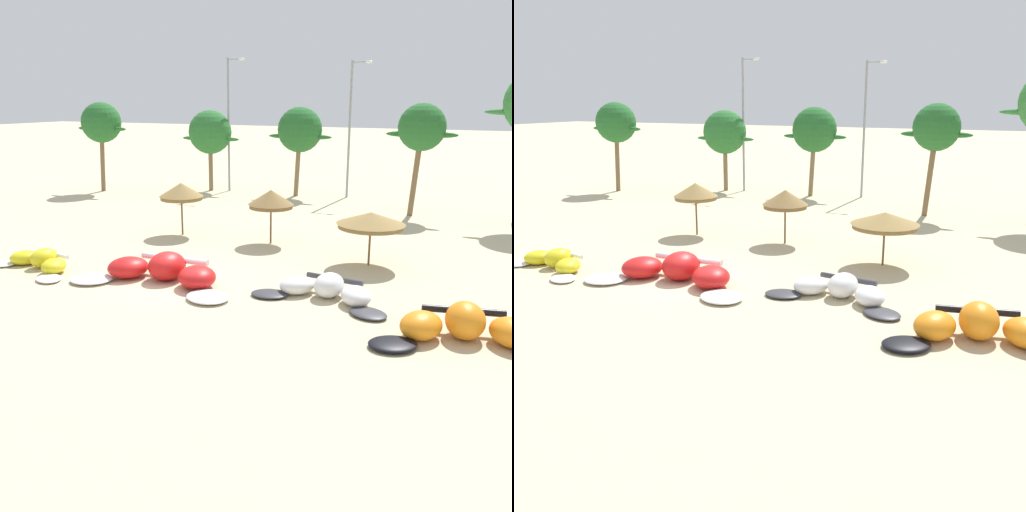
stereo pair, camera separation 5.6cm
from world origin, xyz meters
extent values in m
plane|color=beige|center=(0.00, 0.00, 0.00)|extent=(260.00, 260.00, 0.00)
ellipsoid|color=white|center=(-8.71, -1.35, 0.09)|extent=(1.50, 1.23, 0.18)
ellipsoid|color=yellow|center=(-7.83, -0.75, 0.33)|extent=(1.71, 1.70, 0.67)
ellipsoid|color=yellow|center=(-6.65, -0.70, 0.45)|extent=(1.30, 1.55, 0.90)
ellipsoid|color=yellow|center=(-5.58, -1.22, 0.33)|extent=(1.50, 1.67, 0.67)
ellipsoid|color=white|center=(-5.02, -2.12, 0.09)|extent=(1.71, 1.61, 0.18)
cylinder|color=white|center=(-6.55, -0.23, 0.55)|extent=(2.20, 0.65, 0.20)
cube|color=white|center=(-6.68, -0.83, 0.45)|extent=(0.89, 0.65, 0.04)
ellipsoid|color=white|center=(-3.23, -1.47, 0.12)|extent=(2.25, 2.12, 0.24)
ellipsoid|color=red|center=(-2.17, -0.29, 0.45)|extent=(2.29, 2.37, 0.91)
ellipsoid|color=red|center=(-0.46, 0.20, 0.61)|extent=(1.61, 1.85, 1.22)
ellipsoid|color=red|center=(1.27, -0.19, 0.45)|extent=(2.33, 2.38, 0.91)
ellipsoid|color=white|center=(2.40, -1.30, 0.12)|extent=(2.20, 2.05, 0.24)
cylinder|color=white|center=(-0.48, 0.83, 0.76)|extent=(3.31, 0.40, 0.30)
cube|color=white|center=(-0.46, 0.02, 0.61)|extent=(1.22, 0.69, 0.04)
ellipsoid|color=#333338|center=(4.41, 0.12, 0.10)|extent=(1.72, 1.46, 0.19)
ellipsoid|color=white|center=(5.29, 0.87, 0.36)|extent=(1.83, 1.86, 0.72)
ellipsoid|color=white|center=(6.57, 1.05, 0.48)|extent=(1.28, 1.59, 0.97)
ellipsoid|color=white|center=(7.78, 0.61, 0.36)|extent=(1.71, 1.85, 0.72)
ellipsoid|color=#333338|center=(8.49, -0.29, 0.10)|extent=(1.83, 1.67, 0.19)
cylinder|color=#333338|center=(6.62, 1.57, 0.59)|extent=(2.41, 0.46, 0.22)
cube|color=#333338|center=(6.55, 0.91, 0.48)|extent=(0.92, 0.62, 0.04)
ellipsoid|color=black|center=(9.86, -2.62, 0.12)|extent=(2.01, 1.92, 0.25)
ellipsoid|color=orange|center=(10.53, -1.51, 0.46)|extent=(1.77, 1.93, 0.91)
ellipsoid|color=orange|center=(11.81, -0.86, 0.62)|extent=(1.58, 1.81, 1.23)
cylinder|color=black|center=(11.69, -0.32, 0.74)|extent=(2.67, 0.83, 0.24)
cube|color=black|center=(11.85, -1.01, 0.62)|extent=(1.08, 0.77, 0.04)
cylinder|color=brown|center=(-4.36, 7.56, 1.12)|extent=(0.10, 0.10, 2.23)
cone|color=olive|center=(-4.36, 7.56, 2.61)|extent=(2.50, 2.50, 0.75)
cylinder|color=olive|center=(-4.36, 7.56, 2.13)|extent=(2.37, 2.37, 0.20)
cylinder|color=brown|center=(1.05, 7.87, 1.07)|extent=(0.10, 0.10, 2.13)
cone|color=olive|center=(1.05, 7.87, 2.52)|extent=(2.44, 2.44, 0.78)
cylinder|color=brown|center=(1.05, 7.87, 2.03)|extent=(2.32, 2.32, 0.20)
cylinder|color=brown|center=(6.89, 6.02, 0.99)|extent=(0.10, 0.10, 1.99)
cone|color=olive|center=(6.89, 6.02, 2.26)|extent=(3.17, 3.17, 0.55)
cylinder|color=olive|center=(6.89, 6.02, 1.89)|extent=(3.01, 3.01, 0.20)
cylinder|color=brown|center=(-18.83, 18.17, 2.83)|extent=(0.64, 0.36, 5.67)
sphere|color=#236028|center=(-18.69, 18.17, 5.66)|extent=(3.27, 3.27, 3.27)
ellipsoid|color=#236028|center=(-20.00, 18.17, 5.17)|extent=(2.29, 0.50, 0.36)
ellipsoid|color=#236028|center=(-17.38, 18.17, 5.17)|extent=(2.29, 0.50, 0.36)
cylinder|color=#7F6647|center=(-10.86, 22.33, 2.43)|extent=(0.38, 0.36, 4.87)
sphere|color=#286B2D|center=(-10.84, 22.33, 4.87)|extent=(3.58, 3.58, 3.58)
ellipsoid|color=#286B2D|center=(-12.27, 22.33, 4.33)|extent=(2.50, 0.50, 0.36)
ellipsoid|color=#286B2D|center=(-9.41, 22.33, 4.33)|extent=(2.50, 0.50, 0.36)
cylinder|color=#7F6647|center=(-3.21, 22.83, 2.60)|extent=(0.61, 0.36, 5.22)
sphere|color=#236028|center=(-3.09, 22.83, 5.21)|extent=(3.49, 3.49, 3.49)
ellipsoid|color=#236028|center=(-4.48, 22.83, 4.69)|extent=(2.45, 0.50, 0.36)
ellipsoid|color=#236028|center=(-1.69, 22.83, 4.69)|extent=(2.45, 0.50, 0.36)
cylinder|color=brown|center=(6.65, 18.69, 2.89)|extent=(0.73, 0.36, 5.80)
sphere|color=#236028|center=(6.84, 18.69, 5.79)|extent=(3.04, 3.04, 3.04)
ellipsoid|color=#236028|center=(5.62, 18.69, 5.33)|extent=(2.13, 0.50, 0.36)
ellipsoid|color=#236028|center=(8.05, 18.69, 5.33)|extent=(2.13, 0.50, 0.36)
ellipsoid|color=#337A38|center=(11.83, 18.56, 6.78)|extent=(2.71, 0.50, 0.36)
cylinder|color=gray|center=(-9.36, 22.83, 5.36)|extent=(0.18, 0.18, 10.72)
cylinder|color=gray|center=(-8.74, 22.83, 10.57)|extent=(1.24, 0.10, 0.10)
ellipsoid|color=silver|center=(-8.12, 22.83, 10.57)|extent=(0.56, 0.24, 0.20)
cylinder|color=gray|center=(0.58, 23.92, 5.16)|extent=(0.18, 0.18, 10.31)
cylinder|color=gray|center=(1.21, 23.92, 10.16)|extent=(1.26, 0.10, 0.10)
ellipsoid|color=silver|center=(1.84, 23.92, 10.16)|extent=(0.56, 0.24, 0.20)
camera|label=1|loc=(12.89, -19.16, 7.58)|focal=39.43mm
camera|label=2|loc=(12.94, -19.14, 7.58)|focal=39.43mm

